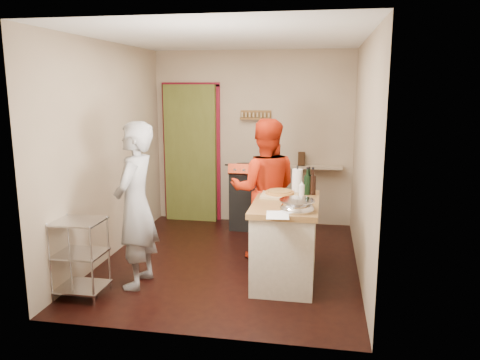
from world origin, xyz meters
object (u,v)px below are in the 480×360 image
Objects in this scene: island at (286,238)px; person_red at (265,190)px; person_stripe at (136,206)px; wire_shelving at (80,254)px; stove at (252,198)px.

island is 0.78m from person_red.
island is 0.75× the size of person_stripe.
island is at bearing 110.79° from person_red.
wire_shelving is at bearing -50.60° from person_stripe.
person_stripe reaches higher than stove.
wire_shelving is 0.46× the size of person_stripe.
wire_shelving is 0.47× the size of person_red.
wire_shelving is at bearing -116.85° from stove.
stove is at bearing -81.07° from person_red.
stove is 1.34m from person_red.
person_stripe is 1.59m from person_red.
island reaches higher than wire_shelving.
person_stripe is at bearing 33.87° from person_red.
person_red reaches higher than wire_shelving.
wire_shelving is 0.61× the size of island.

